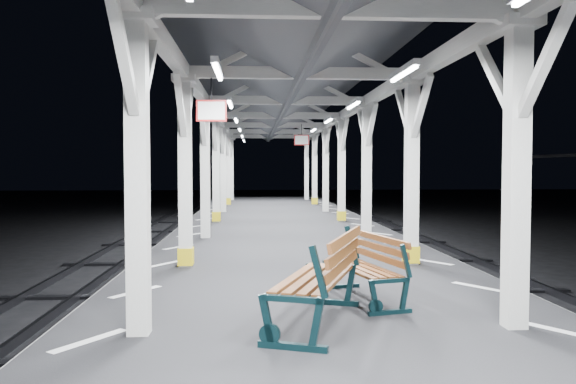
{
  "coord_description": "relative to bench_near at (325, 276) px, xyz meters",
  "views": [
    {
      "loc": [
        -0.81,
        -7.84,
        2.73
      ],
      "look_at": [
        -0.07,
        4.3,
        2.2
      ],
      "focal_mm": 35.0,
      "sensor_mm": 36.0,
      "label": 1
    }
  ],
  "objects": [
    {
      "name": "ground",
      "position": [
        0.03,
        1.79,
        -1.55
      ],
      "size": [
        120.0,
        120.0,
        0.0
      ],
      "primitive_type": "plane",
      "color": "black",
      "rests_on": "ground"
    },
    {
      "name": "platform",
      "position": [
        0.03,
        1.79,
        -1.05
      ],
      "size": [
        6.0,
        50.0,
        1.0
      ],
      "primitive_type": "cube",
      "color": "black",
      "rests_on": "ground"
    },
    {
      "name": "hazard_stripes_left",
      "position": [
        -2.42,
        1.79,
        -0.54
      ],
      "size": [
        1.0,
        48.0,
        0.01
      ],
      "primitive_type": "cube",
      "color": "silver",
      "rests_on": "platform"
    },
    {
      "name": "hazard_stripes_right",
      "position": [
        2.48,
        1.79,
        -0.54
      ],
      "size": [
        1.0,
        48.0,
        0.01
      ],
      "primitive_type": "cube",
      "color": "silver",
      "rests_on": "platform"
    },
    {
      "name": "canopy",
      "position": [
        0.03,
        1.77,
        3.01
      ],
      "size": [
        5.4,
        49.0,
        4.65
      ],
      "color": "silver",
      "rests_on": "platform"
    },
    {
      "name": "bench_near",
      "position": [
        0.0,
        0.0,
        0.0
      ],
      "size": [
        1.28,
        2.01,
        1.02
      ],
      "rotation": [
        0.0,
        0.0,
        -0.34
      ],
      "color": "black",
      "rests_on": "platform"
    },
    {
      "name": "bench_mid",
      "position": [
        0.73,
        1.14,
        -0.1
      ],
      "size": [
        0.92,
        1.64,
        0.84
      ],
      "rotation": [
        0.0,
        0.0,
        0.24
      ],
      "color": "black",
      "rests_on": "platform"
    }
  ]
}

